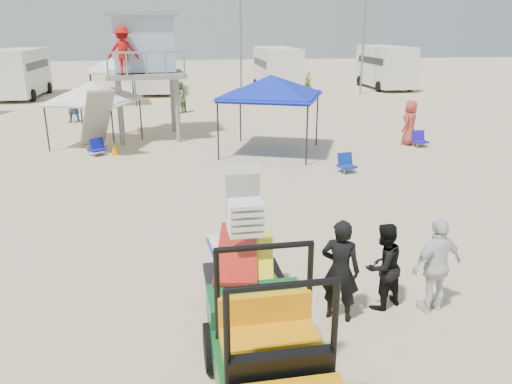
{
  "coord_description": "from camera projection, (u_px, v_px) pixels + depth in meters",
  "views": [
    {
      "loc": [
        -0.99,
        -7.14,
        4.71
      ],
      "look_at": [
        0.5,
        3.0,
        1.3
      ],
      "focal_mm": 35.0,
      "sensor_mm": 36.0,
      "label": 1
    }
  ],
  "objects": [
    {
      "name": "ground",
      "position": [
        252.0,
        323.0,
        8.33
      ],
      "size": [
        140.0,
        140.0,
        0.0
      ],
      "primitive_type": "plane",
      "color": "beige",
      "rests_on": "ground"
    },
    {
      "name": "utility_cart",
      "position": [
        270.0,
        349.0,
        6.06
      ],
      "size": [
        1.51,
        2.81,
        2.1
      ],
      "color": "#0C5223",
      "rests_on": "ground"
    },
    {
      "name": "surf_trailer",
      "position": [
        247.0,
        266.0,
        8.27
      ],
      "size": [
        1.43,
        2.54,
        2.3
      ],
      "color": "black",
      "rests_on": "ground"
    },
    {
      "name": "man_left",
      "position": [
        340.0,
        270.0,
        8.21
      ],
      "size": [
        0.77,
        0.68,
        1.78
      ],
      "primitive_type": "imported",
      "rotation": [
        0.0,
        0.0,
        2.65
      ],
      "color": "black",
      "rests_on": "ground"
    },
    {
      "name": "man_mid",
      "position": [
        383.0,
        266.0,
        8.6
      ],
      "size": [
        0.94,
        0.85,
        1.56
      ],
      "primitive_type": "imported",
      "rotation": [
        0.0,
        0.0,
        3.58
      ],
      "color": "black",
      "rests_on": "ground"
    },
    {
      "name": "man_right",
      "position": [
        437.0,
        265.0,
        8.46
      ],
      "size": [
        1.07,
        0.67,
        1.71
      ],
      "primitive_type": "imported",
      "rotation": [
        0.0,
        0.0,
        3.41
      ],
      "color": "white",
      "rests_on": "ground"
    },
    {
      "name": "lifeguard_tower",
      "position": [
        142.0,
        48.0,
        21.12
      ],
      "size": [
        3.51,
        3.51,
        5.14
      ],
      "color": "gray",
      "rests_on": "ground"
    },
    {
      "name": "canopy_blue",
      "position": [
        271.0,
        79.0,
        18.79
      ],
      "size": [
        4.42,
        4.42,
        3.39
      ],
      "color": "black",
      "rests_on": "ground"
    },
    {
      "name": "canopy_white_a",
      "position": [
        92.0,
        85.0,
        20.08
      ],
      "size": [
        3.69,
        3.69,
        3.04
      ],
      "color": "black",
      "rests_on": "ground"
    },
    {
      "name": "canopy_white_c",
      "position": [
        110.0,
        60.0,
        30.85
      ],
      "size": [
        3.11,
        3.11,
        3.29
      ],
      "color": "black",
      "rests_on": "ground"
    },
    {
      "name": "umbrella_a",
      "position": [
        74.0,
        109.0,
        25.15
      ],
      "size": [
        2.21,
        2.23,
        1.56
      ],
      "primitive_type": "imported",
      "rotation": [
        0.0,
        0.0,
        0.38
      ],
      "color": "#A82511",
      "rests_on": "ground"
    },
    {
      "name": "umbrella_b",
      "position": [
        108.0,
        106.0,
        25.85
      ],
      "size": [
        2.45,
        2.45,
        1.59
      ],
      "primitive_type": "imported",
      "rotation": [
        0.0,
        0.0,
        0.65
      ],
      "color": "#EBAA14",
      "rests_on": "ground"
    },
    {
      "name": "cone_near",
      "position": [
        115.0,
        148.0,
        19.18
      ],
      "size": [
        0.34,
        0.34,
        0.5
      ],
      "primitive_type": "cone",
      "color": "orange",
      "rests_on": "ground"
    },
    {
      "name": "beach_chair_a",
      "position": [
        97.0,
        147.0,
        19.16
      ],
      "size": [
        0.73,
        0.84,
        0.64
      ],
      "color": "#0E139D",
      "rests_on": "ground"
    },
    {
      "name": "beach_chair_b",
      "position": [
        346.0,
        163.0,
        16.92
      ],
      "size": [
        0.65,
        0.7,
        0.64
      ],
      "color": "navy",
      "rests_on": "ground"
    },
    {
      "name": "beach_chair_c",
      "position": [
        419.0,
        139.0,
        20.55
      ],
      "size": [
        0.55,
        0.59,
        0.64
      ],
      "color": "#1D0FAA",
      "rests_on": "ground"
    },
    {
      "name": "rv_far_left",
      "position": [
        19.0,
        71.0,
        34.27
      ],
      "size": [
        2.64,
        6.8,
        3.25
      ],
      "color": "silver",
      "rests_on": "ground"
    },
    {
      "name": "rv_mid_left",
      "position": [
        154.0,
        68.0,
        36.92
      ],
      "size": [
        2.65,
        6.5,
        3.25
      ],
      "color": "silver",
      "rests_on": "ground"
    },
    {
      "name": "rv_mid_right",
      "position": [
        277.0,
        68.0,
        36.75
      ],
      "size": [
        2.64,
        7.0,
        3.25
      ],
      "color": "silver",
      "rests_on": "ground"
    },
    {
      "name": "rv_far_right",
      "position": [
        385.0,
        65.0,
        39.39
      ],
      "size": [
        2.64,
        6.6,
        3.25
      ],
      "color": "silver",
      "rests_on": "ground"
    },
    {
      "name": "light_pole_left",
      "position": [
        241.0,
        38.0,
        32.83
      ],
      "size": [
        0.14,
        0.14,
        8.0
      ],
      "primitive_type": "cylinder",
      "color": "slate",
      "rests_on": "ground"
    },
    {
      "name": "light_pole_right",
      "position": [
        364.0,
        37.0,
        35.48
      ],
      "size": [
        0.14,
        0.14,
        8.0
      ],
      "primitive_type": "cylinder",
      "color": "slate",
      "rests_on": "ground"
    },
    {
      "name": "distant_beachgoers",
      "position": [
        208.0,
        104.0,
        26.13
      ],
      "size": [
        16.23,
        17.12,
        1.84
      ],
      "color": "#A23B2E",
      "rests_on": "ground"
    }
  ]
}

